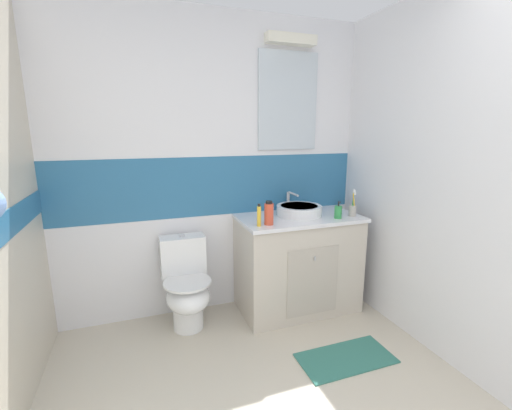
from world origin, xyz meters
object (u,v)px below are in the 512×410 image
(soap_dispenser, at_px, (338,212))
(mouthwash_bottle, at_px, (269,213))
(sink_basin, at_px, (299,210))
(toothpaste_tube_upright, at_px, (259,216))
(toothbrush_cup, at_px, (353,209))
(toilet, at_px, (186,286))

(soap_dispenser, relative_size, mouthwash_bottle, 0.78)
(soap_dispenser, bearing_deg, sink_basin, 140.30)
(soap_dispenser, xyz_separation_m, toothpaste_tube_upright, (-0.70, -0.00, 0.03))
(soap_dispenser, relative_size, toothpaste_tube_upright, 0.84)
(soap_dispenser, bearing_deg, toothpaste_tube_upright, -179.88)
(sink_basin, height_order, mouthwash_bottle, mouthwash_bottle)
(sink_basin, relative_size, toothbrush_cup, 1.89)
(mouthwash_bottle, distance_m, toothpaste_tube_upright, 0.09)
(sink_basin, height_order, soap_dispenser, sink_basin)
(soap_dispenser, distance_m, mouthwash_bottle, 0.61)
(toothbrush_cup, distance_m, soap_dispenser, 0.16)
(mouthwash_bottle, bearing_deg, toothbrush_cup, 0.94)
(toothpaste_tube_upright, bearing_deg, toilet, 158.76)
(toothbrush_cup, height_order, toothpaste_tube_upright, toothbrush_cup)
(sink_basin, bearing_deg, toothbrush_cup, -23.47)
(sink_basin, distance_m, mouthwash_bottle, 0.41)
(sink_basin, height_order, toilet, sink_basin)
(mouthwash_bottle, bearing_deg, soap_dispenser, -1.67)
(toilet, height_order, soap_dispenser, soap_dispenser)
(toothbrush_cup, distance_m, toothpaste_tube_upright, 0.86)
(toilet, bearing_deg, soap_dispenser, -9.56)
(soap_dispenser, xyz_separation_m, mouthwash_bottle, (-0.61, 0.02, 0.03))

